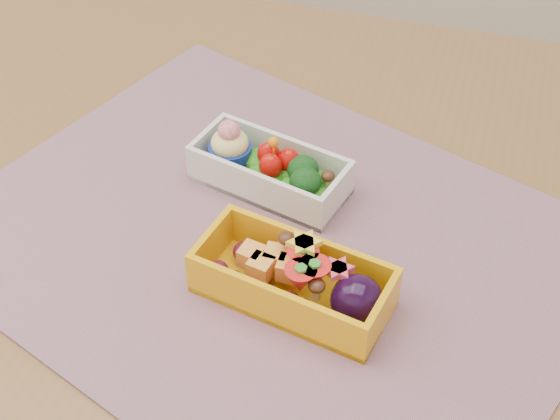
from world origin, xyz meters
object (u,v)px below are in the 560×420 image
(table, at_px, (251,295))
(placemat, at_px, (270,243))
(bento_yellow, at_px, (297,280))
(bento_white, at_px, (269,169))

(table, bearing_deg, placemat, -35.60)
(table, height_order, placemat, placemat)
(table, relative_size, bento_yellow, 7.02)
(placemat, distance_m, bento_yellow, 0.07)
(bento_white, bearing_deg, table, -79.31)
(placemat, xyz_separation_m, bento_white, (-0.02, 0.07, 0.02))
(table, bearing_deg, bento_white, 86.25)
(placemat, xyz_separation_m, bento_yellow, (0.04, -0.06, 0.02))
(bento_white, bearing_deg, bento_yellow, -49.56)
(table, xyz_separation_m, placemat, (0.03, -0.02, 0.10))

